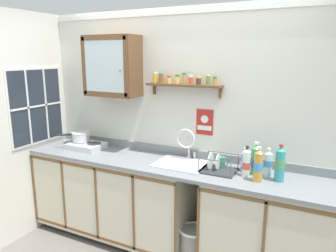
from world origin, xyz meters
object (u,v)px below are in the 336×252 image
(bottle_opaque_white_2, at_px, (246,163))
(warning_sign, at_px, (205,122))
(bottle_water_clear_5, at_px, (268,163))
(wall_cabinet, at_px, (112,66))
(trash_bin, at_px, (193,247))
(sink, at_px, (182,164))
(saucepan, at_px, (81,136))
(hot_plate_stove, at_px, (86,146))
(bottle_soda_green_1, at_px, (256,160))
(mug, at_px, (221,162))
(bottle_water_blue_3, at_px, (245,161))
(bottle_juice_amber_0, at_px, (258,166))
(dish_rack, at_px, (217,168))
(bottle_detergent_teal_4, at_px, (280,164))

(bottle_opaque_white_2, relative_size, warning_sign, 1.07)
(bottle_water_clear_5, height_order, warning_sign, warning_sign)
(wall_cabinet, bearing_deg, trash_bin, -14.23)
(sink, xyz_separation_m, saucepan, (-1.25, 0.00, 0.13))
(hot_plate_stove, bearing_deg, sink, 0.75)
(hot_plate_stove, height_order, bottle_soda_green_1, bottle_soda_green_1)
(bottle_water_clear_5, distance_m, mug, 0.43)
(hot_plate_stove, relative_size, bottle_water_blue_3, 1.71)
(bottle_juice_amber_0, bearing_deg, bottle_soda_green_1, 108.81)
(bottle_water_clear_5, xyz_separation_m, dish_rack, (-0.42, -0.07, -0.09))
(sink, bearing_deg, bottle_water_blue_3, 6.67)
(bottle_detergent_teal_4, xyz_separation_m, wall_cabinet, (-1.74, 0.13, 0.76))
(sink, height_order, hot_plate_stove, sink)
(hot_plate_stove, relative_size, dish_rack, 1.22)
(sink, distance_m, bottle_opaque_white_2, 0.64)
(bottle_water_clear_5, bearing_deg, trash_bin, -161.35)
(bottle_opaque_white_2, distance_m, dish_rack, 0.27)
(trash_bin, bearing_deg, dish_rack, 37.57)
(wall_cabinet, distance_m, warning_sign, 1.13)
(hot_plate_stove, relative_size, bottle_juice_amber_0, 1.29)
(bottle_opaque_white_2, relative_size, trash_bin, 0.67)
(bottle_opaque_white_2, xyz_separation_m, warning_sign, (-0.49, 0.28, 0.26))
(saucepan, height_order, bottle_opaque_white_2, bottle_opaque_white_2)
(trash_bin, bearing_deg, warning_sign, 98.83)
(sink, distance_m, bottle_water_clear_5, 0.80)
(saucepan, bearing_deg, warning_sign, 9.51)
(bottle_juice_amber_0, relative_size, dish_rack, 0.95)
(sink, distance_m, bottle_water_blue_3, 0.60)
(mug, distance_m, wall_cabinet, 1.49)
(bottle_water_blue_3, height_order, warning_sign, warning_sign)
(bottle_detergent_teal_4, bearing_deg, bottle_opaque_white_2, -177.64)
(mug, bearing_deg, trash_bin, -128.20)
(hot_plate_stove, xyz_separation_m, trash_bin, (1.35, -0.15, -0.77))
(bottle_opaque_white_2, xyz_separation_m, bottle_water_clear_5, (0.17, 0.08, -0.00))
(bottle_detergent_teal_4, distance_m, warning_sign, 0.84)
(sink, height_order, bottle_detergent_teal_4, sink)
(bottle_juice_amber_0, bearing_deg, bottle_water_clear_5, 71.04)
(bottle_water_clear_5, bearing_deg, bottle_soda_green_1, 179.81)
(mug, bearing_deg, bottle_opaque_white_2, -20.69)
(bottle_detergent_teal_4, xyz_separation_m, trash_bin, (-0.70, -0.13, -0.89))
(bottle_water_clear_5, relative_size, mug, 2.08)
(bottle_water_blue_3, distance_m, bottle_water_clear_5, 0.21)
(sink, bearing_deg, bottle_soda_green_1, 2.98)
(saucepan, bearing_deg, mug, 1.71)
(bottle_detergent_teal_4, bearing_deg, hot_plate_stove, 179.52)
(bottle_detergent_teal_4, bearing_deg, bottle_water_clear_5, 147.22)
(hot_plate_stove, height_order, warning_sign, warning_sign)
(mug, xyz_separation_m, wall_cabinet, (-1.22, 0.05, 0.85))
(dish_rack, bearing_deg, bottle_juice_amber_0, -12.30)
(bottle_water_blue_3, height_order, mug, bottle_water_blue_3)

